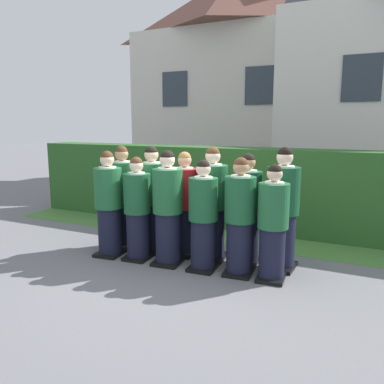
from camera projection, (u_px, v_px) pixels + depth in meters
name	position (u px, v px, depth m)	size (l,w,h in m)	color
ground_plane	(185.00, 266.00, 5.63)	(60.00, 60.00, 0.00)	slate
student_front_row_0	(109.00, 206.00, 5.99)	(0.42, 0.53, 1.63)	black
student_front_row_1	(137.00, 211.00, 5.82)	(0.40, 0.47, 1.55)	black
student_front_row_2	(168.00, 211.00, 5.61)	(0.43, 0.51, 1.66)	black
student_front_row_3	(203.00, 218.00, 5.39)	(0.40, 0.47, 1.55)	black
student_front_row_4	(240.00, 220.00, 5.22)	(0.42, 0.49, 1.60)	black
student_front_row_5	(273.00, 226.00, 5.03)	(0.40, 0.47, 1.53)	black
student_rear_row_0	(123.00, 199.00, 6.41)	(0.44, 0.53, 1.68)	black
student_rear_row_1	(152.00, 202.00, 6.19)	(0.44, 0.50, 1.69)	black
student_in_red_blazer	(185.00, 206.00, 6.03)	(0.42, 0.46, 1.61)	black
student_rear_row_3	(212.00, 207.00, 5.80)	(0.45, 0.56, 1.70)	black
student_rear_row_4	(247.00, 212.00, 5.64)	(0.42, 0.52, 1.62)	black
student_rear_row_5	(283.00, 212.00, 5.42)	(0.45, 0.54, 1.72)	black
hedge	(240.00, 188.00, 7.60)	(9.35, 0.70, 1.57)	#285623
school_building_main	(234.00, 78.00, 13.43)	(6.69, 3.48, 6.94)	beige
lawn_strip	(225.00, 237.00, 7.03)	(9.35, 0.90, 0.01)	#477A38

